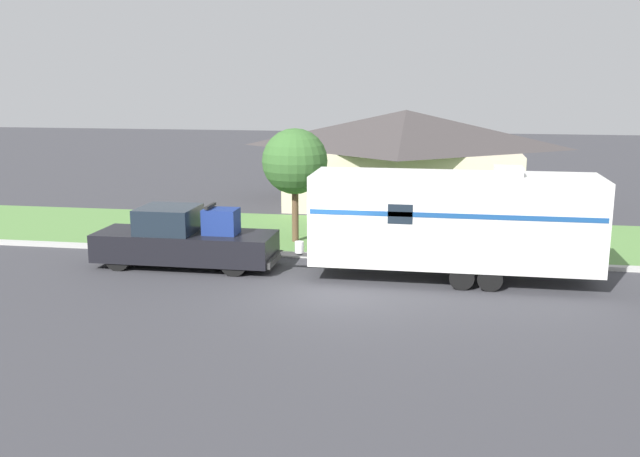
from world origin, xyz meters
TOP-DOWN VIEW (x-y plane):
  - ground_plane at (0.00, 0.00)m, footprint 120.00×120.00m
  - curb_strip at (0.00, 3.75)m, footprint 80.00×0.30m
  - lawn_strip at (0.00, 7.40)m, footprint 80.00×7.00m
  - house_across_street at (1.36, 15.24)m, footprint 11.25×8.53m
  - pickup_truck at (-4.87, 1.92)m, footprint 5.81×1.93m
  - travel_trailer at (3.52, 1.92)m, footprint 9.42×2.46m
  - mailbox at (2.78, 4.41)m, footprint 0.48×0.20m
  - tree_in_yard at (-2.10, 5.90)m, footprint 2.37×2.37m

SIDE VIEW (x-z plane):
  - ground_plane at x=0.00m, z-range 0.00..0.00m
  - lawn_strip at x=0.00m, z-range 0.00..0.03m
  - curb_strip at x=0.00m, z-range 0.00..0.14m
  - pickup_truck at x=-4.87m, z-range -0.16..1.87m
  - mailbox at x=2.78m, z-range 0.34..1.58m
  - travel_trailer at x=3.52m, z-range 0.11..3.54m
  - house_across_street at x=1.36m, z-range 0.08..4.50m
  - tree_in_yard at x=-2.10m, z-range 0.88..5.04m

